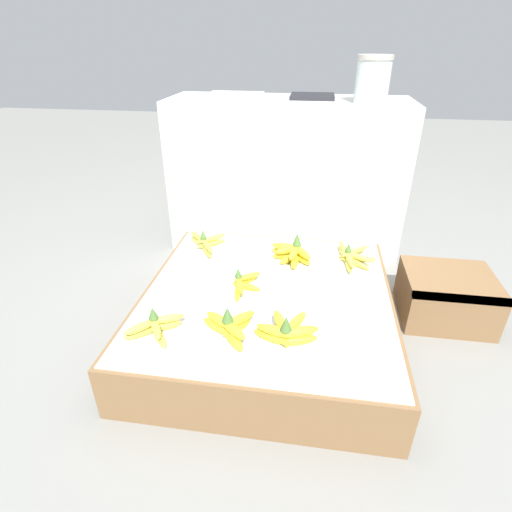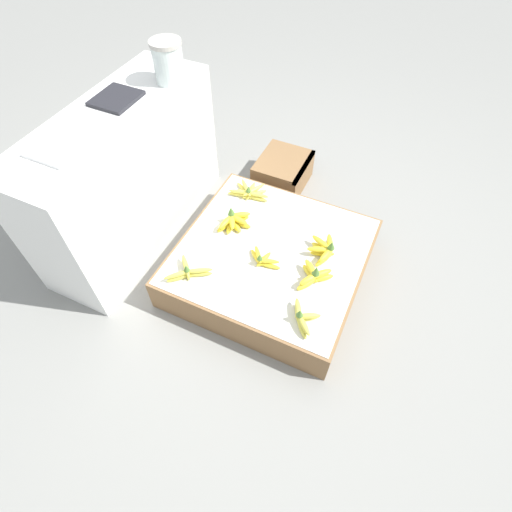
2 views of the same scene
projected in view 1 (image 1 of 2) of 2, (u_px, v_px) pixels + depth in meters
ground_plane at (266, 334)px, 1.58m from camera, size 10.00×10.00×0.00m
display_platform at (267, 314)px, 1.53m from camera, size 0.91×0.94×0.20m
back_vendor_table at (286, 175)px, 2.12m from camera, size 1.19×0.41×0.77m
wooden_crate at (446, 296)px, 1.63m from camera, size 0.35×0.30×0.20m
banana_bunch_front_left at (155, 327)px, 1.26m from camera, size 0.18×0.15×0.09m
banana_bunch_front_midleft at (230, 326)px, 1.25m from camera, size 0.18×0.17×0.11m
banana_bunch_front_midright at (287, 331)px, 1.23m from camera, size 0.21×0.15×0.11m
banana_bunch_middle_midleft at (243, 283)px, 1.49m from camera, size 0.12×0.19×0.08m
banana_bunch_back_left at (206, 242)px, 1.77m from camera, size 0.18×0.20×0.09m
banana_bunch_back_midright at (292, 253)px, 1.67m from camera, size 0.19×0.16×0.11m
banana_bunch_back_right at (352, 256)px, 1.67m from camera, size 0.16×0.24×0.09m
glass_jar at (373, 80)px, 1.74m from camera, size 0.15×0.15×0.20m
foam_tray_white at (235, 95)px, 1.98m from camera, size 0.27×0.20×0.02m
foam_tray_dark at (312, 96)px, 1.94m from camera, size 0.21×0.19×0.02m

